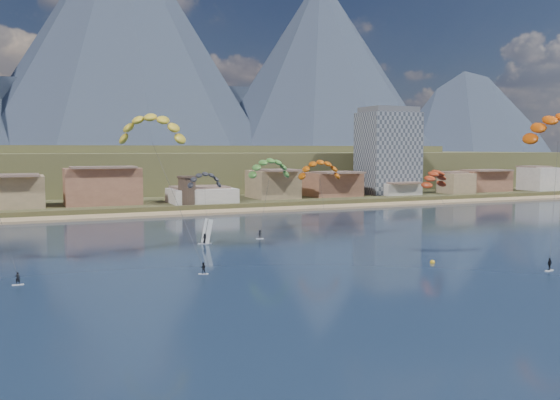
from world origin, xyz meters
The scene contains 16 objects.
ground centered at (0.00, 0.00, 0.00)m, with size 2400.00×2400.00×0.00m, color black.
beach centered at (0.00, 106.00, 0.25)m, with size 2200.00×12.00×0.90m.
land centered at (0.00, 560.00, 0.00)m, with size 2200.00×900.00×4.00m.
foothills centered at (22.39, 232.47, 9.08)m, with size 940.00×210.00×18.00m.
mountain_ridge centered at (-14.60, 823.65, 150.31)m, with size 2060.00×480.00×400.00m.
town centered at (-40.00, 122.00, 8.00)m, with size 400.00×24.00×12.00m.
apartment_tower centered at (85.00, 128.00, 17.82)m, with size 20.00×16.00×32.00m.
watchtower centered at (5.00, 114.00, 6.37)m, with size 5.82×5.82×8.60m.
kitesurfer_yellow centered at (-20.19, 38.54, 22.64)m, with size 12.29×19.01×27.04m.
kitesurfer_orange centered at (47.00, 16.97, 22.97)m, with size 20.93×16.29×28.37m.
kitesurfer_green centered at (11.39, 64.54, 14.86)m, with size 12.60×13.35×19.17m.
distant_kite_dark centered at (-0.14, 77.16, 11.88)m, with size 8.59×5.65×15.12m.
distant_kite_orange centered at (23.03, 62.28, 14.59)m, with size 10.88×7.00×17.98m.
distant_kite_red centered at (43.61, 46.92, 12.70)m, with size 9.47×7.53×15.92m.
windsurfer centered at (-7.37, 51.84, 1.56)m, with size 2.92×3.16×4.91m.
buoy centered at (21.12, 17.93, 0.14)m, with size 0.79×0.79×0.79m.
Camera 1 is at (-40.13, -61.16, 18.68)m, focal length 38.49 mm.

